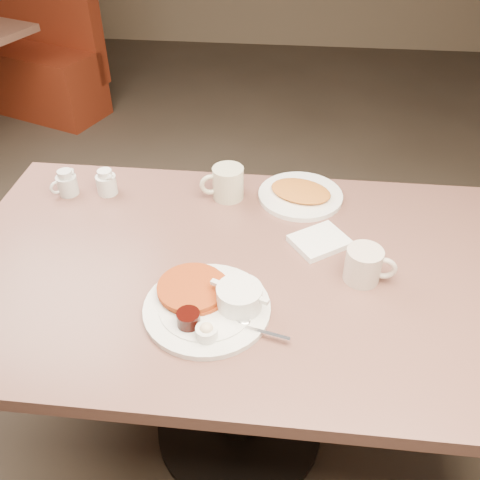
# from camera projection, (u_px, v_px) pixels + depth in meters

# --- Properties ---
(diner_table) EXTENTS (1.50, 0.90, 0.75)m
(diner_table) POSITION_uv_depth(u_px,v_px,m) (239.00, 311.00, 1.46)
(diner_table) COLOR #84564C
(diner_table) RESTS_ON ground
(main_plate) EXTENTS (0.39, 0.39, 0.07)m
(main_plate) POSITION_uv_depth(u_px,v_px,m) (211.00, 302.00, 1.22)
(main_plate) COLOR white
(main_plate) RESTS_ON diner_table
(coffee_mug_near) EXTENTS (0.13, 0.10, 0.09)m
(coffee_mug_near) POSITION_uv_depth(u_px,v_px,m) (365.00, 265.00, 1.29)
(coffee_mug_near) COLOR beige
(coffee_mug_near) RESTS_ON diner_table
(napkin) EXTENTS (0.18, 0.18, 0.02)m
(napkin) POSITION_uv_depth(u_px,v_px,m) (320.00, 241.00, 1.42)
(napkin) COLOR white
(napkin) RESTS_ON diner_table
(coffee_mug_far) EXTENTS (0.14, 0.12, 0.10)m
(coffee_mug_far) POSITION_uv_depth(u_px,v_px,m) (227.00, 183.00, 1.57)
(coffee_mug_far) COLOR beige
(coffee_mug_far) RESTS_ON diner_table
(creamer_left) EXTENTS (0.08, 0.08, 0.08)m
(creamer_left) POSITION_uv_depth(u_px,v_px,m) (67.00, 183.00, 1.60)
(creamer_left) COLOR silver
(creamer_left) RESTS_ON diner_table
(creamer_right) EXTENTS (0.08, 0.08, 0.08)m
(creamer_right) POSITION_uv_depth(u_px,v_px,m) (106.00, 183.00, 1.60)
(creamer_right) COLOR white
(creamer_right) RESTS_ON diner_table
(hash_plate) EXTENTS (0.33, 0.33, 0.04)m
(hash_plate) POSITION_uv_depth(u_px,v_px,m) (300.00, 194.00, 1.59)
(hash_plate) COLOR white
(hash_plate) RESTS_ON diner_table
(booth_back_left) EXTENTS (1.42, 1.52, 1.12)m
(booth_back_left) POSITION_uv_depth(u_px,v_px,m) (22.00, 54.00, 3.56)
(booth_back_left) COLOR maroon
(booth_back_left) RESTS_ON ground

